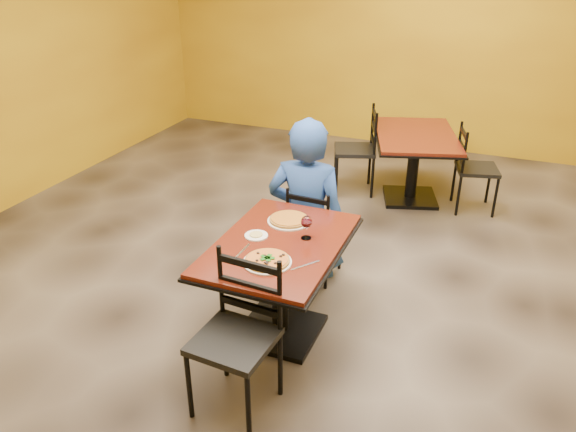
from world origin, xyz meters
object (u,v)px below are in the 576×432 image
at_px(chair_main_far, 315,231).
at_px(chair_second_right, 477,169).
at_px(chair_second_left, 355,150).
at_px(side_plate, 256,236).
at_px(plate_far, 289,221).
at_px(table_second, 415,151).
at_px(chair_main_near, 234,342).
at_px(plate_main, 267,262).
at_px(pizza_far, 289,219).
at_px(table_main, 280,267).
at_px(pizza_main, 267,260).
at_px(diner, 307,199).
at_px(wine_glass, 306,226).

bearing_deg(chair_main_far, chair_second_right, -118.90).
xyz_separation_m(chair_second_left, side_plate, (0.05, -2.67, 0.27)).
height_order(chair_second_right, plate_far, chair_second_right).
distance_m(table_second, chair_main_near, 3.47).
distance_m(chair_main_near, plate_main, 0.55).
xyz_separation_m(table_second, plate_main, (-0.39, -2.97, 0.20)).
relative_size(plate_main, side_plate, 1.94).
height_order(chair_second_left, pizza_far, chair_second_left).
relative_size(chair_main_far, side_plate, 5.20).
xyz_separation_m(plate_main, plate_far, (-0.09, 0.58, 0.00)).
bearing_deg(table_second, table_main, -98.96).
bearing_deg(plate_main, chair_second_left, 95.06).
relative_size(chair_main_far, pizza_main, 2.93).
bearing_deg(plate_far, table_second, 78.63).
bearing_deg(chair_main_near, table_main, 96.04).
bearing_deg(chair_main_far, pizza_far, 90.67).
height_order(table_main, table_second, same).
bearing_deg(chair_second_right, diner, 131.94).
bearing_deg(chair_second_left, chair_main_near, -14.83).
relative_size(chair_second_left, plate_far, 3.10).
xyz_separation_m(diner, wine_glass, (0.27, -0.75, 0.16)).
xyz_separation_m(plate_main, wine_glass, (0.11, 0.39, 0.08)).
height_order(chair_main_far, pizza_main, chair_main_far).
distance_m(pizza_main, pizza_far, 0.59).
bearing_deg(pizza_far, chair_main_near, -85.45).
xyz_separation_m(diner, pizza_far, (0.07, -0.56, 0.09)).
distance_m(chair_main_far, chair_second_left, 1.86).
bearing_deg(wine_glass, chair_second_left, 98.34).
bearing_deg(wine_glass, chair_main_far, 104.49).
distance_m(table_second, pizza_main, 3.00).
height_order(chair_main_near, pizza_far, chair_main_near).
height_order(table_second, chair_second_right, chair_second_right).
distance_m(pizza_far, side_plate, 0.32).
distance_m(pizza_main, side_plate, 0.36).
relative_size(table_second, pizza_far, 5.10).
xyz_separation_m(plate_far, pizza_far, (0.00, 0.00, 0.02)).
xyz_separation_m(table_second, plate_far, (-0.48, -2.38, 0.20)).
xyz_separation_m(pizza_far, wine_glass, (0.20, -0.19, 0.07)).
relative_size(table_second, diner, 1.05).
bearing_deg(diner, chair_second_right, -128.74).
bearing_deg(wine_glass, chair_main_near, -97.70).
bearing_deg(pizza_main, chair_main_far, 93.73).
xyz_separation_m(chair_main_far, chair_second_right, (1.12, 1.85, 0.03)).
height_order(chair_second_right, pizza_main, chair_second_right).
height_order(chair_main_far, plate_main, chair_main_far).
bearing_deg(diner, plate_main, 92.35).
bearing_deg(chair_main_far, plate_far, 90.67).
relative_size(table_second, wine_glass, 7.94).
relative_size(table_main, chair_main_near, 1.27).
bearing_deg(pizza_far, chair_main_far, 88.38).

